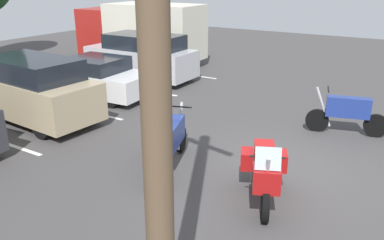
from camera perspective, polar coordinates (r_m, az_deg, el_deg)
ground at (r=9.27m, az=11.51°, el=-7.12°), size 44.00×44.00×0.10m
motorcycle_touring at (r=7.76m, az=10.29°, el=-6.84°), size 2.14×1.27×1.38m
motorcycle_second at (r=8.97m, az=-2.77°, el=-2.91°), size 2.20×0.96×1.26m
motorcycle_third at (r=11.57m, az=21.18°, el=1.02°), size 0.79×2.09×1.27m
parking_stripes at (r=13.05m, az=-22.33°, el=0.08°), size 14.93×4.89×0.01m
car_tan at (r=12.78m, az=-22.10°, el=4.11°), size 2.09×4.86×1.88m
car_white at (r=14.80m, az=-14.13°, el=5.93°), size 2.14×4.69×1.39m
car_silver at (r=16.81m, az=-7.20°, el=8.94°), size 1.85×4.65×1.85m
box_truck at (r=19.83m, az=-7.21°, el=12.38°), size 2.54×6.24×2.84m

